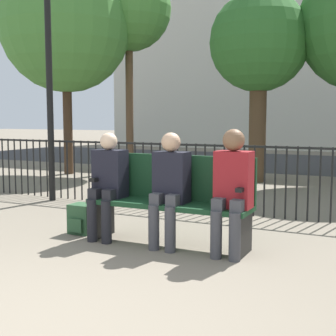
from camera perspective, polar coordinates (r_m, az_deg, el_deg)
park_bench at (r=4.85m, az=0.41°, el=-3.51°), size 1.72×0.45×0.92m
seated_person_0 at (r=5.06m, az=-7.37°, el=-1.49°), size 0.34×0.39×1.15m
seated_person_1 at (r=4.70m, az=0.18°, el=-1.92°), size 0.34×0.39×1.16m
seated_person_2 at (r=4.45m, az=7.81°, el=-2.09°), size 0.34×0.39×1.20m
backpack at (r=5.42m, az=-10.43°, el=-6.12°), size 0.27×0.27×0.33m
fence_railing at (r=6.41m, az=6.87°, el=-0.60°), size 9.01×0.03×0.95m
tree_0 at (r=11.33m, az=-12.37°, el=16.41°), size 2.95×2.95×4.84m
tree_1 at (r=9.84m, az=11.05°, el=14.56°), size 2.00×2.00×3.82m
tree_2 at (r=11.70m, az=-4.82°, el=18.73°), size 2.03×2.03×4.90m
lamp_post at (r=7.69m, az=-14.42°, el=15.98°), size 0.28×0.28×4.06m
street_surface at (r=14.11m, az=17.49°, el=0.55°), size 24.00×6.00×0.01m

